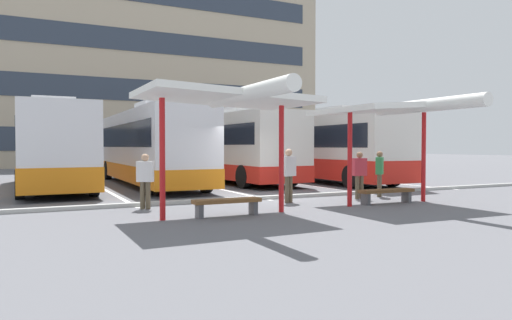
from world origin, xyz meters
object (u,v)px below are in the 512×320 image
waiting_passenger_1 (359,172)px  waiting_passenger_3 (289,171)px  coach_bus_1 (149,148)px  bench_1 (386,193)px  coach_bus_0 (51,149)px  bench_0 (227,203)px  waiting_passenger_0 (380,171)px  waiting_passenger_2 (145,178)px  coach_bus_3 (325,149)px  waiting_shelter_0 (229,100)px  coach_bus_2 (229,148)px  waiting_shelter_1 (395,110)px

waiting_passenger_1 → waiting_passenger_3: 2.68m
coach_bus_1 → bench_1: size_ratio=6.46×
bench_1 → coach_bus_0: bearing=131.7°
bench_0 → waiting_passenger_0: bearing=16.3°
waiting_passenger_0 → waiting_passenger_1: 1.13m
waiting_passenger_2 → bench_0: bearing=-56.2°
coach_bus_3 → bench_1: size_ratio=5.51×
coach_bus_3 → bench_0: (-8.95, -8.69, -1.34)m
waiting_shelter_0 → waiting_passenger_0: bearing=17.6°
coach_bus_1 → coach_bus_2: coach_bus_1 is taller
waiting_passenger_1 → coach_bus_3: bearing=64.2°
coach_bus_2 → waiting_shelter_0: 12.29m
waiting_shelter_0 → bench_1: 6.14m
waiting_shelter_1 → bench_1: (0.00, 0.36, -2.56)m
waiting_shelter_1 → coach_bus_0: bearing=130.7°
coach_bus_2 → waiting_passenger_0: (1.92, -9.15, -0.78)m
coach_bus_1 → waiting_shelter_1: 11.86m
waiting_shelter_1 → bench_1: 2.59m
coach_bus_0 → coach_bus_2: 8.39m
coach_bus_3 → coach_bus_1: bearing=167.0°
waiting_shelter_1 → waiting_passenger_3: size_ratio=3.03×
coach_bus_1 → waiting_passenger_0: (6.13, -8.70, -0.79)m
coach_bus_3 → waiting_passenger_2: bearing=-148.8°
coach_bus_0 → coach_bus_3: (12.58, -1.90, -0.02)m
coach_bus_0 → waiting_shelter_1: bearing=-49.3°
bench_1 → waiting_passenger_1: size_ratio=1.21×
waiting_shelter_0 → waiting_passenger_3: 4.04m
coach_bus_0 → waiting_shelter_0: (3.62, -10.76, 1.27)m
waiting_passenger_3 → waiting_passenger_2: bearing=174.0°
waiting_passenger_1 → waiting_passenger_3: waiting_passenger_3 is taller
coach_bus_3 → waiting_passenger_1: size_ratio=6.64×
coach_bus_0 → coach_bus_1: bearing=0.7°
coach_bus_3 → waiting_passenger_3: bearing=-131.5°
waiting_shelter_1 → bench_1: bearing=90.0°
waiting_shelter_0 → waiting_passenger_1: waiting_shelter_0 is taller
coach_bus_2 → coach_bus_3: size_ratio=1.06×
coach_bus_1 → bench_0: size_ratio=6.98×
coach_bus_3 → waiting_shelter_0: bearing=-135.3°
waiting_passenger_2 → waiting_shelter_1: bearing=-18.5°
bench_1 → coach_bus_2: bearing=94.2°
coach_bus_0 → bench_1: bearing=-48.3°
waiting_passenger_1 → waiting_passenger_2: (-7.12, 0.64, -0.02)m
waiting_shelter_0 → bench_1: (5.53, 0.48, -2.62)m
coach_bus_3 → waiting_passenger_2: 12.31m
coach_bus_1 → waiting_shelter_1: coach_bus_1 is taller
waiting_shelter_0 → bench_0: 2.63m
coach_bus_1 → waiting_passenger_2: 8.62m
waiting_shelter_1 → waiting_passenger_3: bearing=144.3°
waiting_shelter_0 → waiting_shelter_1: size_ratio=0.94×
coach_bus_3 → waiting_shelter_1: (-3.42, -8.74, 1.23)m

